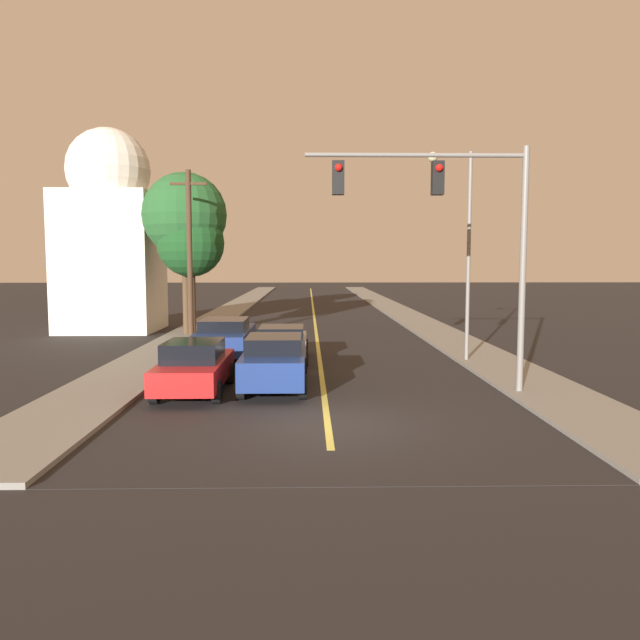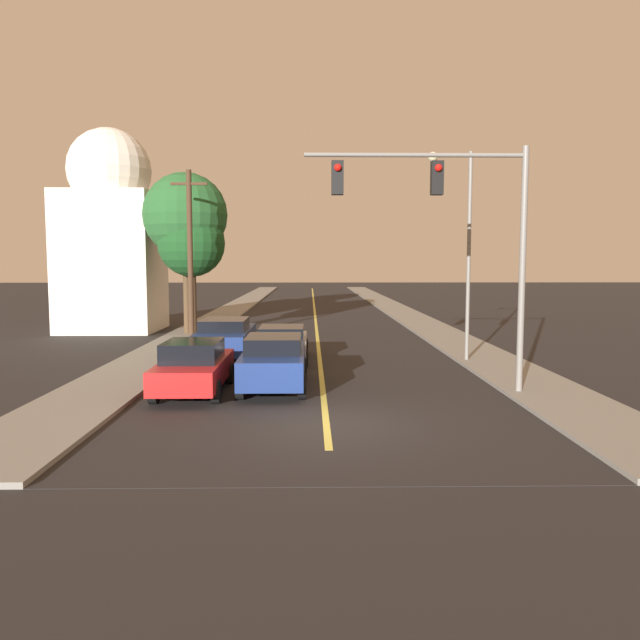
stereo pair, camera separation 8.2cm
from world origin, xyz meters
The scene contains 14 objects.
ground_plane centered at (0.00, 0.00, 0.00)m, with size 200.00×200.00×0.00m, color black.
road_surface centered at (0.00, 36.00, 0.01)m, with size 10.12×80.00×0.01m.
sidewalk_left centered at (-6.31, 36.00, 0.06)m, with size 2.50×80.00×0.12m.
sidewalk_right centered at (6.31, 36.00, 0.06)m, with size 2.50×80.00×0.12m.
car_near_lane_front centered at (-1.42, 4.03, 0.83)m, with size 1.89×4.59×1.58m.
car_near_lane_second centered at (-1.42, 9.22, 0.70)m, with size 1.96×4.58×1.32m.
car_outer_lane_front centered at (-3.64, 3.48, 0.77)m, with size 1.85×4.40×1.51m.
car_outer_lane_second centered at (-3.64, 10.04, 0.81)m, with size 2.05×5.18×1.53m.
traffic_signal_mast centered at (3.55, 3.09, 4.95)m, with size 6.07×0.42×6.70m.
streetlamp_right centered at (5.06, 8.71, 4.89)m, with size 1.62×0.36×7.53m.
utility_pole_left centered at (-5.66, 13.84, 4.08)m, with size 1.60×0.24×7.60m.
tree_left_near centered at (-6.20, 17.05, 4.59)m, with size 3.31×3.31×6.16m.
tree_left_far centered at (-6.53, 17.39, 6.00)m, with size 4.17×4.17×8.00m.
domed_building_left centered at (-11.01, 19.89, 5.25)m, with size 4.90×4.90×10.76m.
Camera 1 is at (-0.46, -13.94, 3.70)m, focal length 35.00 mm.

